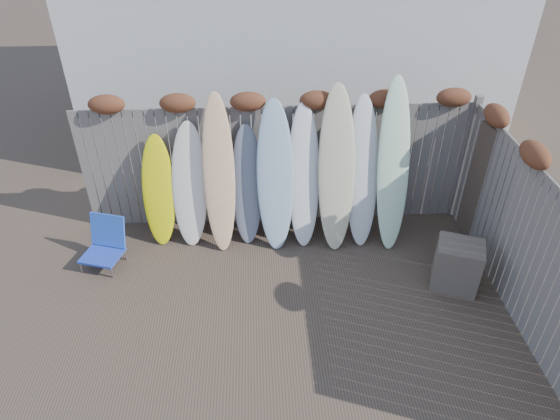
{
  "coord_description": "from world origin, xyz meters",
  "views": [
    {
      "loc": [
        -0.29,
        -4.39,
        4.9
      ],
      "look_at": [
        0.0,
        1.2,
        1.0
      ],
      "focal_mm": 32.0,
      "sensor_mm": 36.0,
      "label": 1
    }
  ],
  "objects_px": {
    "beach_chair": "(105,243)",
    "wooden_crate": "(457,265)",
    "lattice_panel": "(495,200)",
    "surfboard_0": "(159,191)"
  },
  "relations": [
    {
      "from": "beach_chair",
      "to": "wooden_crate",
      "type": "bearing_deg",
      "value": -8.87
    },
    {
      "from": "lattice_panel",
      "to": "surfboard_0",
      "type": "bearing_deg",
      "value": 157.63
    },
    {
      "from": "beach_chair",
      "to": "lattice_panel",
      "type": "bearing_deg",
      "value": -1.04
    },
    {
      "from": "lattice_panel",
      "to": "wooden_crate",
      "type": "bearing_deg",
      "value": -148.84
    },
    {
      "from": "beach_chair",
      "to": "surfboard_0",
      "type": "bearing_deg",
      "value": 37.87
    },
    {
      "from": "beach_chair",
      "to": "surfboard_0",
      "type": "distance_m",
      "value": 1.08
    },
    {
      "from": "lattice_panel",
      "to": "surfboard_0",
      "type": "height_order",
      "value": "lattice_panel"
    },
    {
      "from": "wooden_crate",
      "to": "surfboard_0",
      "type": "height_order",
      "value": "surfboard_0"
    },
    {
      "from": "beach_chair",
      "to": "wooden_crate",
      "type": "relative_size",
      "value": 1.02
    },
    {
      "from": "surfboard_0",
      "to": "beach_chair",
      "type": "bearing_deg",
      "value": -140.26
    }
  ]
}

